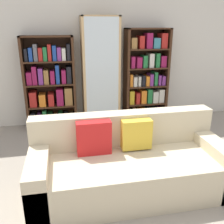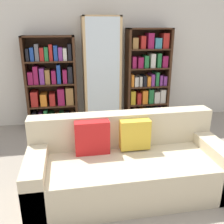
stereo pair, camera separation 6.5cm
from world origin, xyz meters
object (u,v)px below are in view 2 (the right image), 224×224
(wine_bottle, at_px, (144,125))
(bookshelf_left, at_px, (52,85))
(couch, at_px, (127,166))
(display_cabinet, at_px, (102,73))
(bookshelf_right, at_px, (147,79))

(wine_bottle, bearing_deg, bookshelf_left, 157.32)
(couch, height_order, display_cabinet, display_cabinet)
(wine_bottle, bearing_deg, bookshelf_right, 70.12)
(bookshelf_right, bearing_deg, wine_bottle, -109.88)
(couch, bearing_deg, display_cabinet, 89.87)
(display_cabinet, relative_size, bookshelf_right, 1.12)
(display_cabinet, distance_m, bookshelf_right, 0.84)
(couch, relative_size, display_cabinet, 1.11)
(bookshelf_right, relative_size, wine_bottle, 4.31)
(bookshelf_left, bearing_deg, bookshelf_right, -0.01)
(bookshelf_left, relative_size, display_cabinet, 0.84)
(couch, xyz_separation_m, bookshelf_left, (-0.84, 1.96, 0.46))
(bookshelf_left, height_order, bookshelf_right, bookshelf_right)
(bookshelf_left, height_order, display_cabinet, display_cabinet)
(couch, distance_m, wine_bottle, 1.49)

